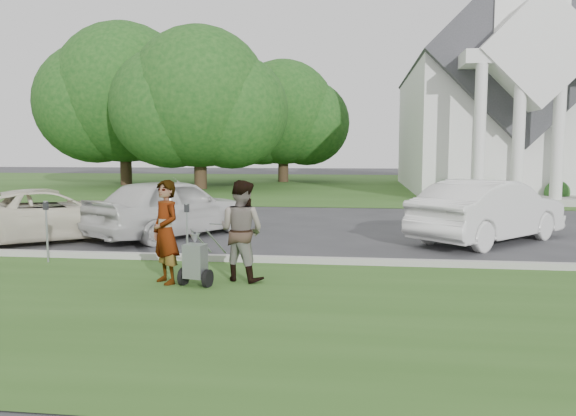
% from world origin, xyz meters
% --- Properties ---
extents(ground, '(120.00, 120.00, 0.00)m').
position_xyz_m(ground, '(0.00, 0.00, 0.00)').
color(ground, '#333335').
rests_on(ground, ground).
extents(grass_strip, '(80.00, 7.00, 0.01)m').
position_xyz_m(grass_strip, '(0.00, -3.00, 0.01)').
color(grass_strip, '#2F531C').
rests_on(grass_strip, ground).
extents(church_lawn, '(80.00, 30.00, 0.01)m').
position_xyz_m(church_lawn, '(0.00, 27.00, 0.01)').
color(church_lawn, '#2F531C').
rests_on(church_lawn, ground).
extents(curb, '(80.00, 0.18, 0.15)m').
position_xyz_m(curb, '(0.00, 0.55, 0.07)').
color(curb, '#9E9E93').
rests_on(curb, ground).
extents(church, '(9.19, 19.00, 24.10)m').
position_xyz_m(church, '(9.00, 23.11, 5.94)').
color(church, white).
rests_on(church, ground).
extents(tree_left, '(10.63, 8.40, 9.71)m').
position_xyz_m(tree_left, '(-8.01, 21.99, 5.11)').
color(tree_left, '#332316').
rests_on(tree_left, ground).
extents(tree_far, '(11.64, 9.20, 10.73)m').
position_xyz_m(tree_far, '(-14.01, 24.99, 5.69)').
color(tree_far, '#332316').
rests_on(tree_far, ground).
extents(tree_back, '(9.61, 7.60, 8.89)m').
position_xyz_m(tree_back, '(-4.01, 29.99, 4.73)').
color(tree_back, '#332316').
rests_on(tree_back, ground).
extents(striping_cart, '(0.67, 1.16, 1.02)m').
position_xyz_m(striping_cart, '(-1.34, -1.64, 0.44)').
color(striping_cart, black).
rests_on(striping_cart, ground).
extents(person_left, '(0.80, 0.79, 1.86)m').
position_xyz_m(person_left, '(-1.93, -1.50, 0.93)').
color(person_left, '#999999').
rests_on(person_left, ground).
extents(person_right, '(1.09, 0.98, 1.85)m').
position_xyz_m(person_right, '(-0.63, -1.10, 0.92)').
color(person_right, '#999999').
rests_on(person_right, ground).
extents(parking_meter_near, '(0.09, 0.08, 1.31)m').
position_xyz_m(parking_meter_near, '(-2.03, 0.09, 0.82)').
color(parking_meter_near, '#919399').
rests_on(parking_meter_near, ground).
extents(parking_meter_far, '(0.10, 0.09, 1.33)m').
position_xyz_m(parking_meter_far, '(-5.08, -0.01, 0.84)').
color(parking_meter_far, '#919399').
rests_on(parking_meter_far, ground).
extents(car_a, '(5.35, 4.88, 1.39)m').
position_xyz_m(car_a, '(-6.60, 2.72, 0.69)').
color(car_a, beige).
rests_on(car_a, ground).
extents(car_b, '(4.21, 5.17, 1.66)m').
position_xyz_m(car_b, '(-3.60, 3.76, 0.83)').
color(car_b, silver).
rests_on(car_b, ground).
extents(car_d, '(4.66, 4.77, 1.63)m').
position_xyz_m(car_d, '(4.89, 3.97, 0.82)').
color(car_d, silver).
rests_on(car_d, ground).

